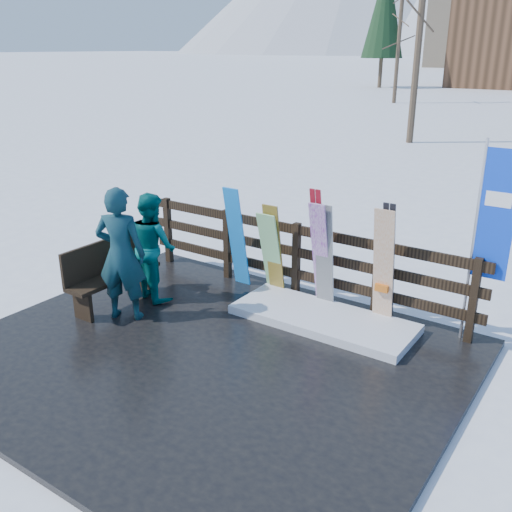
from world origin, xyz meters
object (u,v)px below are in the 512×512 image
Objects in this scene: bench at (110,271)px; rental_flag at (491,223)px; snowboard_4 at (324,258)px; snowboard_2 at (274,251)px; snowboard_3 at (321,256)px; snowboard_1 at (271,254)px; snowboard_5 at (383,268)px; snowboard_0 at (237,237)px; person_back at (152,246)px; person_front at (121,254)px.

rental_flag is (4.74, 1.85, 1.09)m from bench.
snowboard_2 is at bearing 180.00° from snowboard_4.
snowboard_3 reaches higher than bench.
snowboard_5 is at bearing 0.00° from snowboard_1.
person_back is (-0.80, -1.03, -0.00)m from snowboard_0.
snowboard_5 is (0.88, 0.00, 0.04)m from snowboard_4.
snowboard_2 is 0.85m from snowboard_4.
person_back is (-0.15, 0.75, -0.13)m from person_front.
bench is 2.42m from snowboard_2.
person_back is (-1.48, -1.03, 0.08)m from snowboard_2.
snowboard_2 is 0.91× the size of person_back.
snowboard_2 is at bearing -152.23° from person_front.
snowboard_0 is 2.41m from snowboard_5.
snowboard_4 is 2.55m from person_back.
person_back is (-2.33, -1.03, 0.01)m from snowboard_4.
person_front is at bearing 117.50° from person_back.
person_front is at bearing -154.21° from rental_flag.
snowboard_5 is (1.72, 0.00, 0.10)m from snowboard_2.
snowboard_4 is at bearing -172.59° from rental_flag.
snowboard_5 is at bearing 0.00° from snowboard_3.
snowboard_4 is (2.67, 1.58, 0.28)m from bench.
snowboard_1 is (0.64, 0.00, -0.15)m from snowboard_0.
bench is 2.38m from snowboard_1.
snowboard_2 is at bearing 180.00° from snowboard_5.
snowboard_0 is at bearing 54.15° from bench.
snowboard_0 is 1.21× the size of snowboard_1.
snowboard_2 is at bearing -174.72° from rental_flag.
rental_flag is at bearing 21.27° from bench.
bench is 0.68m from person_front.
snowboard_5 is at bearing -167.28° from rental_flag.
snowboard_2 is 0.57× the size of rental_flag.
snowboard_4 is at bearing -166.16° from person_front.
snowboard_3 is 0.06m from snowboard_4.
rental_flag is 1.39× the size of person_front.
rental_flag is at bearing 5.20° from snowboard_1.
snowboard_0 is at bearing -175.72° from rental_flag.
snowboard_1 is 0.08m from snowboard_2.
snowboard_3 reaches higher than snowboard_4.
person_back is at bearing -127.74° from snowboard_0.
person_back is at bearing -162.14° from snowboard_5.
snowboard_4 is 0.99× the size of person_back.
snowboard_5 reaches higher than snowboard_2.
snowboard_1 reaches higher than bench.
rental_flag is at bearing -147.59° from person_back.
rental_flag is 4.77m from person_front.
snowboard_4 is (0.85, -0.00, 0.07)m from snowboard_2.
person_back reaches higher than bench.
snowboard_2 is 0.92× the size of snowboard_4.
snowboard_2 is at bearing 180.00° from snowboard_3.
person_front is (-0.65, -1.78, 0.13)m from snowboard_0.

